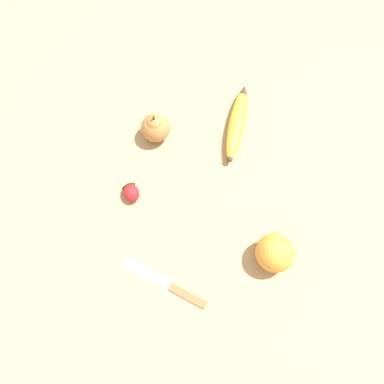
{
  "coord_description": "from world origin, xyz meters",
  "views": [
    {
      "loc": [
        -0.17,
        -0.15,
        0.8
      ],
      "look_at": [
        -0.01,
        0.08,
        0.03
      ],
      "focal_mm": 35.0,
      "sensor_mm": 36.0,
      "label": 1
    }
  ],
  "objects_px": {
    "pear": "(155,127)",
    "banana": "(237,123)",
    "orange": "(275,253)",
    "strawberry": "(131,191)",
    "paring_knife": "(168,285)"
  },
  "relations": [
    {
      "from": "pear",
      "to": "banana",
      "type": "bearing_deg",
      "value": -28.17
    },
    {
      "from": "orange",
      "to": "strawberry",
      "type": "distance_m",
      "value": 0.34
    },
    {
      "from": "banana",
      "to": "orange",
      "type": "xyz_separation_m",
      "value": [
        -0.13,
        -0.29,
        0.02
      ]
    },
    {
      "from": "pear",
      "to": "paring_knife",
      "type": "distance_m",
      "value": 0.36
    },
    {
      "from": "strawberry",
      "to": "paring_knife",
      "type": "xyz_separation_m",
      "value": [
        -0.04,
        -0.22,
        -0.01
      ]
    },
    {
      "from": "orange",
      "to": "pear",
      "type": "xyz_separation_m",
      "value": [
        -0.04,
        0.39,
        -0.0
      ]
    },
    {
      "from": "strawberry",
      "to": "paring_knife",
      "type": "height_order",
      "value": "strawberry"
    },
    {
      "from": "paring_knife",
      "to": "pear",
      "type": "bearing_deg",
      "value": 33.14
    },
    {
      "from": "banana",
      "to": "paring_knife",
      "type": "distance_m",
      "value": 0.41
    },
    {
      "from": "strawberry",
      "to": "orange",
      "type": "bearing_deg",
      "value": -140.0
    },
    {
      "from": "banana",
      "to": "orange",
      "type": "relative_size",
      "value": 2.09
    },
    {
      "from": "banana",
      "to": "paring_knife",
      "type": "bearing_deg",
      "value": 169.69
    },
    {
      "from": "banana",
      "to": "strawberry",
      "type": "distance_m",
      "value": 0.3
    },
    {
      "from": "strawberry",
      "to": "paring_knife",
      "type": "bearing_deg",
      "value": 177.89
    },
    {
      "from": "pear",
      "to": "strawberry",
      "type": "height_order",
      "value": "pear"
    }
  ]
}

